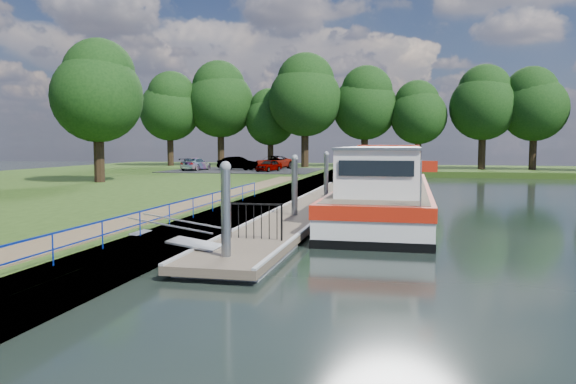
% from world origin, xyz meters
% --- Properties ---
extents(ground, '(160.00, 160.00, 0.00)m').
position_xyz_m(ground, '(0.00, 0.00, 0.00)').
color(ground, black).
rests_on(ground, ground).
extents(riverbank, '(32.00, 90.00, 0.78)m').
position_xyz_m(riverbank, '(-18.00, 15.00, 0.39)').
color(riverbank, '#243E11').
rests_on(riverbank, ground).
extents(bank_edge, '(1.10, 90.00, 0.78)m').
position_xyz_m(bank_edge, '(-2.55, 15.00, 0.39)').
color(bank_edge, '#473D2D').
rests_on(bank_edge, ground).
extents(far_bank, '(60.00, 18.00, 0.60)m').
position_xyz_m(far_bank, '(12.00, 52.00, 0.30)').
color(far_bank, '#243E11').
rests_on(far_bank, ground).
extents(footpath, '(1.60, 40.00, 0.05)m').
position_xyz_m(footpath, '(-4.40, 8.00, 0.80)').
color(footpath, brown).
rests_on(footpath, riverbank).
extents(carpark, '(14.00, 12.00, 0.06)m').
position_xyz_m(carpark, '(-11.00, 38.00, 0.81)').
color(carpark, black).
rests_on(carpark, riverbank).
extents(blue_fence, '(0.04, 18.04, 0.72)m').
position_xyz_m(blue_fence, '(-2.75, 3.00, 1.31)').
color(blue_fence, '#0C2DBF').
rests_on(blue_fence, riverbank).
extents(pontoon, '(2.50, 30.00, 0.56)m').
position_xyz_m(pontoon, '(0.00, 13.00, 0.18)').
color(pontoon, brown).
rests_on(pontoon, ground).
extents(mooring_piles, '(0.30, 27.30, 3.55)m').
position_xyz_m(mooring_piles, '(0.00, 13.00, 1.28)').
color(mooring_piles, gray).
rests_on(mooring_piles, ground).
extents(gangway, '(2.58, 1.00, 0.92)m').
position_xyz_m(gangway, '(-1.85, 0.50, 0.63)').
color(gangway, '#A5A8AD').
rests_on(gangway, ground).
extents(gate_panel, '(1.85, 0.05, 1.15)m').
position_xyz_m(gate_panel, '(-0.00, 2.20, 1.15)').
color(gate_panel, black).
rests_on(gate_panel, ground).
extents(barge, '(4.36, 21.15, 4.78)m').
position_xyz_m(barge, '(3.60, 13.55, 1.09)').
color(barge, black).
rests_on(barge, ground).
extents(horizon_trees, '(54.38, 10.03, 12.87)m').
position_xyz_m(horizon_trees, '(-1.61, 48.68, 7.95)').
color(horizon_trees, '#332316').
rests_on(horizon_trees, ground).
extents(bank_tree_a, '(6.12, 6.12, 9.72)m').
position_xyz_m(bank_tree_a, '(-15.99, 20.08, 7.02)').
color(bank_tree_a, '#332316').
rests_on(bank_tree_a, riverbank).
extents(car_a, '(2.14, 3.43, 1.09)m').
position_xyz_m(car_a, '(-8.08, 35.66, 1.38)').
color(car_a, '#999999').
rests_on(car_a, carpark).
extents(car_b, '(4.04, 1.85, 1.28)m').
position_xyz_m(car_b, '(-11.72, 37.69, 1.48)').
color(car_b, '#999999').
rests_on(car_b, carpark).
extents(car_c, '(2.02, 4.26, 1.20)m').
position_xyz_m(car_c, '(-15.58, 36.44, 1.43)').
color(car_c, '#999999').
rests_on(car_c, carpark).
extents(car_d, '(3.59, 5.24, 1.33)m').
position_xyz_m(car_d, '(-8.82, 40.24, 1.50)').
color(car_d, '#999999').
rests_on(car_d, carpark).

